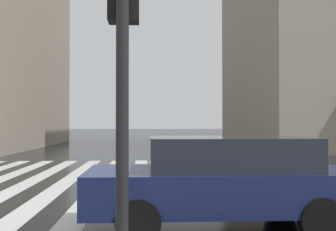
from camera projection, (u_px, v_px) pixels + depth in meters
The scene contains 3 objects.
zebra_crossing at pixel (9, 183), 11.05m from camera, with size 13.00×7.50×0.01m.
traffic_signal_post at pixel (123, 28), 3.91m from camera, with size 0.44×0.30×3.31m.
car_navy at pixel (223, 179), 6.33m from camera, with size 1.85×4.10×1.41m.
Camera 1 is at (-7.30, -4.14, 1.63)m, focal length 43.58 mm.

